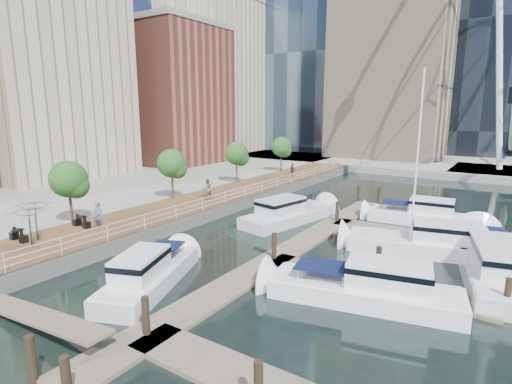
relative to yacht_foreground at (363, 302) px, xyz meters
name	(u,v)px	position (x,y,z in m)	size (l,w,h in m)	color
ground	(136,300)	(-9.27, -5.83, 0.00)	(520.00, 520.00, 0.00)	black
boardwalk	(200,205)	(-18.27, 9.17, 0.50)	(6.00, 60.00, 1.00)	brown
seawall	(226,210)	(-15.27, 9.17, 0.50)	(0.25, 60.00, 1.00)	#595954
land_inland	(39,178)	(-45.27, 9.17, 0.50)	(48.00, 90.00, 1.00)	gray
land_far	(450,144)	(-9.27, 96.17, 0.50)	(200.00, 114.00, 1.00)	gray
pier	(509,174)	(4.73, 46.17, 0.50)	(14.00, 12.00, 1.00)	gray
railing	(225,198)	(-15.37, 9.17, 1.52)	(0.10, 60.00, 1.05)	white
floating_docks	(365,260)	(-1.30, 4.15, 0.49)	(16.00, 34.00, 2.60)	#6D6051
midrise_condos	(121,79)	(-42.84, 20.99, 13.42)	(19.00, 67.00, 28.00)	#BCAD8E
street_trees	(172,163)	(-20.67, 8.17, 4.29)	(2.60, 42.60, 4.60)	#3F2B1C
yacht_foreground	(363,302)	(0.00, 0.00, 0.00)	(2.62, 9.77, 2.15)	white
pedestrian_near	(98,216)	(-17.99, -1.55, 1.97)	(0.71, 0.46, 1.94)	slate
pedestrian_mid	(207,189)	(-17.92, 9.80, 1.98)	(0.95, 0.74, 1.95)	#816A59
pedestrian_far	(292,170)	(-17.23, 24.95, 1.85)	(1.00, 0.42, 1.71)	#2F363B
moored_yachts	(391,260)	(-0.35, 6.25, 0.00)	(20.61, 36.12, 11.50)	white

